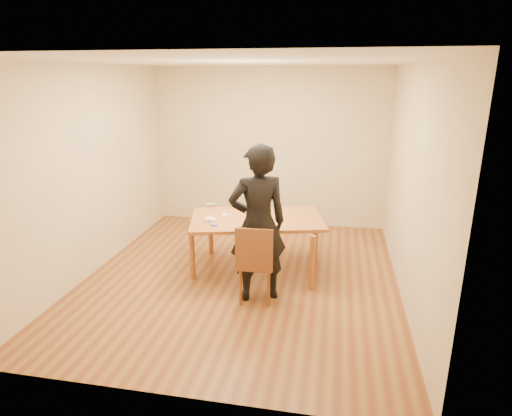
% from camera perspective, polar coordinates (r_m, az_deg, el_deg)
% --- Properties ---
extents(room_shell, '(4.00, 4.50, 2.70)m').
position_cam_1_polar(room_shell, '(5.59, -1.30, 4.92)').
color(room_shell, brown).
rests_on(room_shell, ground).
extents(dining_table, '(1.90, 1.39, 0.04)m').
position_cam_1_polar(dining_table, '(5.64, 0.09, -1.50)').
color(dining_table, brown).
rests_on(dining_table, floor).
extents(dining_chair, '(0.39, 0.39, 0.04)m').
position_cam_1_polar(dining_chair, '(5.01, 0.15, -7.45)').
color(dining_chair, brown).
rests_on(dining_chair, floor).
extents(cake_plate, '(0.29, 0.29, 0.02)m').
position_cam_1_polar(cake_plate, '(5.67, 0.50, -1.06)').
color(cake_plate, '#AD0B35').
rests_on(cake_plate, dining_table).
extents(cake, '(0.22, 0.22, 0.07)m').
position_cam_1_polar(cake, '(5.65, 0.50, -0.62)').
color(cake, white).
rests_on(cake, cake_plate).
extents(frosting_dome, '(0.22, 0.22, 0.03)m').
position_cam_1_polar(frosting_dome, '(5.64, 0.50, -0.15)').
color(frosting_dome, white).
rests_on(frosting_dome, cake).
extents(frosting_tub, '(0.08, 0.08, 0.07)m').
position_cam_1_polar(frosting_tub, '(5.25, -0.87, -2.28)').
color(frosting_tub, white).
rests_on(frosting_tub, dining_table).
extents(frosting_lid, '(0.08, 0.08, 0.01)m').
position_cam_1_polar(frosting_lid, '(5.37, -5.63, -2.26)').
color(frosting_lid, '#182AA1').
rests_on(frosting_lid, dining_table).
extents(frosting_dollop, '(0.04, 0.04, 0.02)m').
position_cam_1_polar(frosting_dollop, '(5.37, -5.63, -2.13)').
color(frosting_dollop, white).
rests_on(frosting_dollop, frosting_lid).
extents(ramekin_green, '(0.09, 0.09, 0.04)m').
position_cam_1_polar(ramekin_green, '(5.49, -5.79, -1.63)').
color(ramekin_green, white).
rests_on(ramekin_green, dining_table).
extents(ramekin_yellow, '(0.09, 0.09, 0.04)m').
position_cam_1_polar(ramekin_yellow, '(5.66, -4.25, -1.03)').
color(ramekin_yellow, white).
rests_on(ramekin_yellow, dining_table).
extents(ramekin_multi, '(0.09, 0.09, 0.04)m').
position_cam_1_polar(ramekin_multi, '(5.52, -6.40, -1.54)').
color(ramekin_multi, white).
rests_on(ramekin_multi, dining_table).
extents(candy_box_pink, '(0.15, 0.10, 0.02)m').
position_cam_1_polar(candy_box_pink, '(6.15, -6.03, 0.33)').
color(candy_box_pink, '#C82F89').
rests_on(candy_box_pink, dining_table).
extents(candy_box_green, '(0.14, 0.11, 0.02)m').
position_cam_1_polar(candy_box_green, '(6.15, -6.07, 0.53)').
color(candy_box_green, '#229C1C').
rests_on(candy_box_green, candy_box_pink).
extents(spatula, '(0.16, 0.02, 0.01)m').
position_cam_1_polar(spatula, '(5.26, -1.40, -2.60)').
color(spatula, black).
rests_on(spatula, dining_table).
extents(person, '(0.80, 0.68, 1.85)m').
position_cam_1_polar(person, '(4.87, 0.25, -2.14)').
color(person, black).
rests_on(person, floor).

